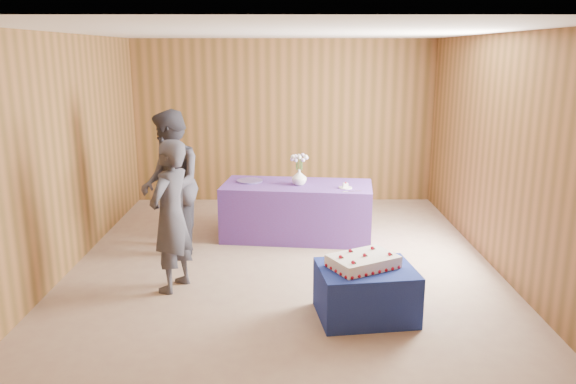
{
  "coord_description": "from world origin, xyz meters",
  "views": [
    {
      "loc": [
        0.03,
        -6.38,
        2.5
      ],
      "look_at": [
        0.06,
        0.1,
        0.87
      ],
      "focal_mm": 35.0,
      "sensor_mm": 36.0,
      "label": 1
    }
  ],
  "objects_px": {
    "vase": "(299,177)",
    "guest_right": "(171,184)",
    "cake_table": "(366,292)",
    "sheet_cake": "(363,261)",
    "guest_left": "(171,216)",
    "serving_table": "(297,211)"
  },
  "relations": [
    {
      "from": "guest_left",
      "to": "vase",
      "type": "bearing_deg",
      "value": 163.05
    },
    {
      "from": "vase",
      "to": "guest_right",
      "type": "height_order",
      "value": "guest_right"
    },
    {
      "from": "serving_table",
      "to": "guest_left",
      "type": "relative_size",
      "value": 1.23
    },
    {
      "from": "vase",
      "to": "sheet_cake",
      "type": "bearing_deg",
      "value": -76.59
    },
    {
      "from": "sheet_cake",
      "to": "vase",
      "type": "xyz_separation_m",
      "value": [
        -0.56,
        2.33,
        0.3
      ]
    },
    {
      "from": "cake_table",
      "to": "serving_table",
      "type": "relative_size",
      "value": 0.45
    },
    {
      "from": "vase",
      "to": "guest_right",
      "type": "xyz_separation_m",
      "value": [
        -1.59,
        -0.64,
        0.05
      ]
    },
    {
      "from": "vase",
      "to": "guest_right",
      "type": "distance_m",
      "value": 1.72
    },
    {
      "from": "cake_table",
      "to": "guest_right",
      "type": "distance_m",
      "value": 2.85
    },
    {
      "from": "serving_table",
      "to": "guest_left",
      "type": "height_order",
      "value": "guest_left"
    },
    {
      "from": "sheet_cake",
      "to": "guest_left",
      "type": "bearing_deg",
      "value": 133.21
    },
    {
      "from": "sheet_cake",
      "to": "guest_left",
      "type": "distance_m",
      "value": 2.06
    },
    {
      "from": "serving_table",
      "to": "sheet_cake",
      "type": "relative_size",
      "value": 2.61
    },
    {
      "from": "serving_table",
      "to": "guest_left",
      "type": "distance_m",
      "value": 2.25
    },
    {
      "from": "cake_table",
      "to": "guest_left",
      "type": "xyz_separation_m",
      "value": [
        -1.97,
        0.67,
        0.56
      ]
    },
    {
      "from": "cake_table",
      "to": "guest_right",
      "type": "height_order",
      "value": "guest_right"
    },
    {
      "from": "guest_left",
      "to": "sheet_cake",
      "type": "bearing_deg",
      "value": 94.16
    },
    {
      "from": "cake_table",
      "to": "vase",
      "type": "relative_size",
      "value": 4.27
    },
    {
      "from": "sheet_cake",
      "to": "cake_table",
      "type": "bearing_deg",
      "value": -68.7
    },
    {
      "from": "guest_left",
      "to": "guest_right",
      "type": "distance_m",
      "value": 1.07
    },
    {
      "from": "sheet_cake",
      "to": "guest_right",
      "type": "relative_size",
      "value": 0.42
    },
    {
      "from": "cake_table",
      "to": "guest_right",
      "type": "xyz_separation_m",
      "value": [
        -2.18,
        1.71,
        0.66
      ]
    }
  ]
}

